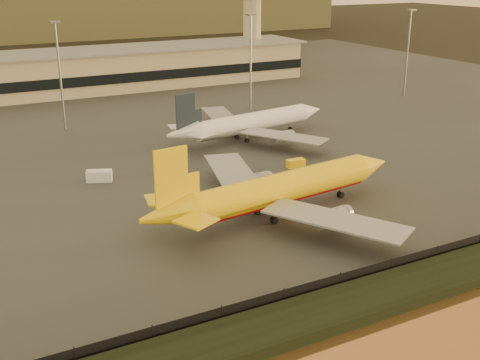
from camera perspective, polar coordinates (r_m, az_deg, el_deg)
name	(u,v)px	position (r m, az deg, el deg)	size (l,w,h in m)	color
ground	(271,252)	(83.90, 2.92, -6.87)	(900.00, 900.00, 0.00)	black
embankment	(347,306)	(71.37, 10.08, -11.65)	(320.00, 7.00, 1.40)	black
tarmac	(90,113)	(168.08, -14.01, 6.22)	(320.00, 220.00, 0.20)	#2D2D2D
perimeter_fence	(326,286)	(73.78, 8.19, -9.88)	(300.00, 0.05, 2.20)	black
terminal_building	(13,77)	(193.82, -20.70, 9.13)	(202.00, 25.00, 12.60)	tan
control_tower	(252,13)	(224.12, 1.16, 15.59)	(11.20, 11.20, 35.50)	tan
apron_light_masts	(167,60)	(150.86, -6.91, 11.22)	(152.20, 12.20, 25.40)	slate
dhl_cargo_jet	(279,190)	(93.89, 3.71, -0.94)	(47.93, 46.60, 14.31)	yellow
white_narrowbody_jet	(250,123)	(136.55, 0.97, 5.43)	(43.35, 41.86, 12.47)	white
gse_vehicle_yellow	(296,163)	(118.10, 5.31, 1.59)	(3.61, 1.62, 1.62)	yellow
gse_vehicle_white	(99,176)	(112.77, -13.20, 0.38)	(4.55, 2.05, 2.05)	white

